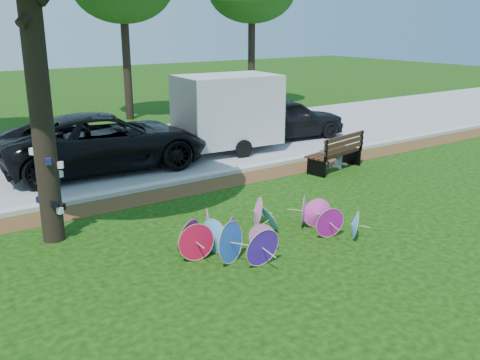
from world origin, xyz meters
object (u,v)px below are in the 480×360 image
Objects in this scene: dark_pickup at (286,118)px; cargo_trailer at (228,109)px; parasol_pile at (253,229)px; person_left at (324,151)px; black_van at (106,142)px; park_bench at (334,152)px; person_right at (341,150)px.

dark_pickup is 3.10m from cargo_trailer.
person_left reaches higher than parasol_pile.
park_bench is at bearing -119.77° from black_van.
person_left is at bearing -169.10° from person_right.
parasol_pile is at bearing -138.95° from person_right.
park_bench is 0.36m from person_left.
person_right is at bearing 0.76° from person_left.
cargo_trailer is 4.11m from park_bench.
black_van is 4.35m from cargo_trailer.
park_bench is at bearing -160.97° from person_right.
cargo_trailer is 1.57× the size of park_bench.
cargo_trailer is (4.07, 7.07, 1.10)m from parasol_pile.
black_van is at bearing 157.85° from person_right.
dark_pickup is 1.38× the size of cargo_trailer.
dark_pickup is at bearing 65.27° from person_left.
parasol_pile is 10.34m from dark_pickup.
person_left is (-0.35, 0.05, 0.08)m from park_bench.
black_van is 1.87× the size of cargo_trailer.
parasol_pile is 6.05m from person_left.
parasol_pile is 0.62× the size of black_van.
black_van reaches higher than park_bench.
person_right is at bearing -3.24° from park_bench.
park_bench reaches higher than parasol_pile.
cargo_trailer reaches higher than dark_pickup.
park_bench is (5.39, 3.28, 0.20)m from parasol_pile.
parasol_pile is 7.24m from black_van.
parasol_pile is 1.83× the size of park_bench.
black_van is at bearing 144.37° from person_left.
dark_pickup reaches higher than person_right.
black_van reaches higher than person_left.
black_van is at bearing 133.64° from park_bench.
black_van is at bearing 99.86° from dark_pickup.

